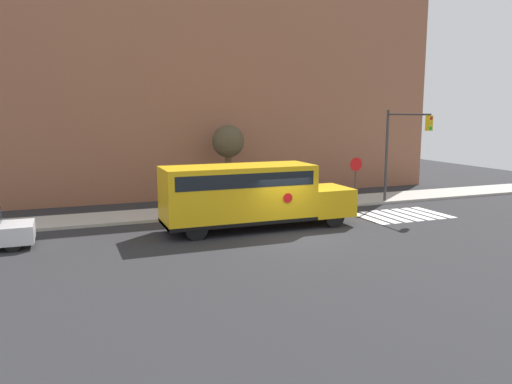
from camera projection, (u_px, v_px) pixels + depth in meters
ground_plane at (291, 236)px, 22.20m from camera, size 60.00×60.00×0.00m
sidewalk_strip at (242, 209)px, 28.17m from camera, size 44.00×3.00×0.15m
building_backdrop at (208, 90)px, 33.07m from camera, size 32.00×4.00×13.77m
crosswalk_stripes at (401, 215)px, 26.73m from camera, size 4.70×3.20×0.01m
school_bus at (249, 193)px, 23.27m from camera, size 9.16×2.57×3.04m
stop_sign at (356, 173)px, 29.35m from camera, size 0.80×0.10×2.83m
traffic_light at (400, 143)px, 28.56m from camera, size 0.28×3.82×5.59m
tree_near_sidewalk at (228, 143)px, 30.26m from camera, size 1.96×1.96×4.68m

